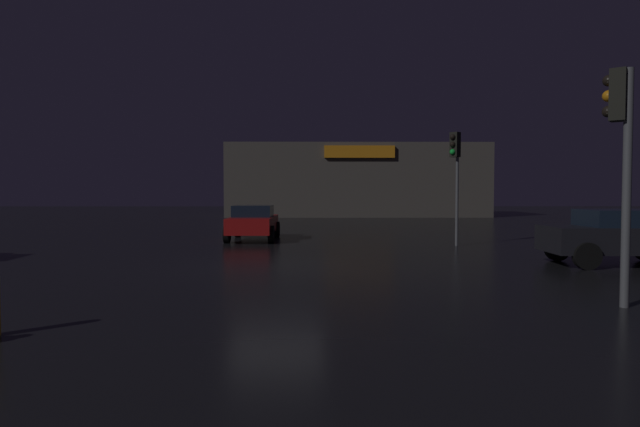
{
  "coord_description": "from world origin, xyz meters",
  "views": [
    {
      "loc": [
        1.02,
        -14.44,
        2.02
      ],
      "look_at": [
        1.2,
        2.05,
        1.35
      ],
      "focal_mm": 30.5,
      "sensor_mm": 36.0,
      "label": 1
    }
  ],
  "objects_px": {
    "traffic_signal_main": "(455,160)",
    "traffic_signal_opposite": "(621,140)",
    "car_near": "(253,222)",
    "store_building": "(355,181)",
    "car_crossing": "(619,236)"
  },
  "relations": [
    {
      "from": "store_building",
      "to": "traffic_signal_main",
      "type": "relative_size",
      "value": 4.96
    },
    {
      "from": "traffic_signal_main",
      "to": "store_building",
      "type": "bearing_deg",
      "value": 93.91
    },
    {
      "from": "car_near",
      "to": "car_crossing",
      "type": "xyz_separation_m",
      "value": [
        10.89,
        -7.84,
        0.06
      ]
    },
    {
      "from": "traffic_signal_main",
      "to": "traffic_signal_opposite",
      "type": "bearing_deg",
      "value": -89.35
    },
    {
      "from": "store_building",
      "to": "car_crossing",
      "type": "distance_m",
      "value": 31.34
    },
    {
      "from": "traffic_signal_opposite",
      "to": "car_near",
      "type": "relative_size",
      "value": 0.97
    },
    {
      "from": "traffic_signal_opposite",
      "to": "car_crossing",
      "type": "distance_m",
      "value": 6.5
    },
    {
      "from": "store_building",
      "to": "car_crossing",
      "type": "bearing_deg",
      "value": -80.98
    },
    {
      "from": "traffic_signal_opposite",
      "to": "car_near",
      "type": "height_order",
      "value": "traffic_signal_opposite"
    },
    {
      "from": "car_near",
      "to": "car_crossing",
      "type": "bearing_deg",
      "value": -35.75
    },
    {
      "from": "traffic_signal_opposite",
      "to": "store_building",
      "type": "bearing_deg",
      "value": 92.95
    },
    {
      "from": "traffic_signal_main",
      "to": "traffic_signal_opposite",
      "type": "height_order",
      "value": "traffic_signal_main"
    },
    {
      "from": "store_building",
      "to": "car_near",
      "type": "height_order",
      "value": "store_building"
    },
    {
      "from": "car_crossing",
      "to": "traffic_signal_main",
      "type": "bearing_deg",
      "value": 120.93
    },
    {
      "from": "store_building",
      "to": "car_crossing",
      "type": "height_order",
      "value": "store_building"
    }
  ]
}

